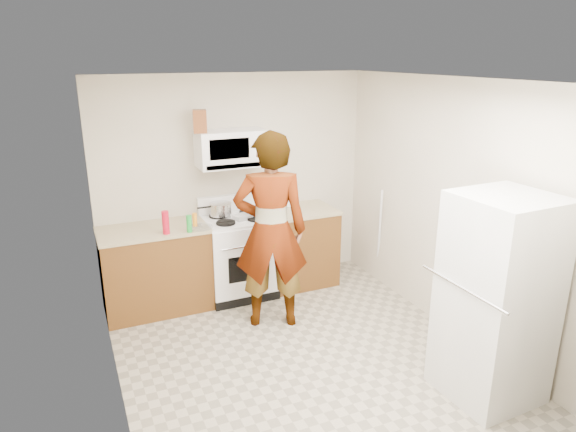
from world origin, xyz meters
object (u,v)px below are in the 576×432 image
microwave (231,148)px  gas_range (238,255)px  person (271,231)px  fridge (496,299)px  kettle (288,199)px  saucepan (220,209)px

microwave → gas_range: bearing=-90.0°
person → fridge: 2.17m
gas_range → kettle: size_ratio=6.88×
saucepan → kettle: bearing=6.2°
microwave → fridge: bearing=-64.6°
gas_range → microwave: (0.00, 0.13, 1.21)m
person → fridge: size_ratio=1.19×
gas_range → microwave: 1.22m
gas_range → person: (0.09, -0.78, 0.52)m
kettle → gas_range: bearing=-176.0°
person → fridge: bearing=142.9°
person → kettle: bearing=-103.1°
microwave → kettle: (0.72, 0.08, -0.68)m
person → kettle: (0.63, 0.99, 0.01)m
gas_range → saucepan: size_ratio=4.65×
gas_range → saucepan: (-0.16, 0.12, 0.53)m
microwave → person: 1.14m
gas_range → fridge: 2.90m
fridge → saucepan: size_ratio=7.00×
fridge → kettle: 2.85m
person → kettle: size_ratio=12.28×
microwave → saucepan: size_ratio=3.13×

